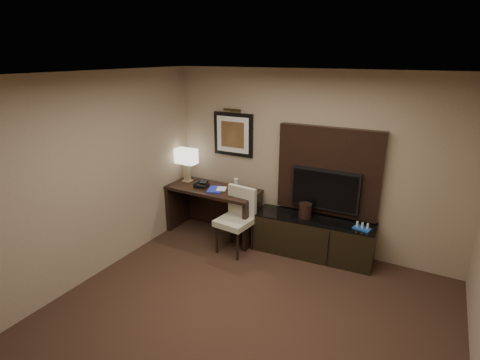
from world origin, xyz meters
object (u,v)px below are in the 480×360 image
Objects in this scene: water_bottle at (236,185)px; minibar_tray at (362,226)px; desk_phone at (201,184)px; desk at (214,211)px; desk_chair at (234,221)px; table_lamp at (187,167)px; credenza at (313,237)px; tv at (325,190)px; ice_bucket at (305,211)px.

minibar_tray is (1.99, -0.02, -0.27)m from water_bottle.
desk_phone is at bearing -167.80° from water_bottle.
desk is 0.70m from desk_chair.
table_lamp reaches higher than desk_chair.
credenza is 0.74m from tv.
desk reaches higher than minibar_tray.
water_bottle is at bearing 13.95° from desk.
tv is (0.08, 0.14, 0.72)m from credenza.
desk_phone reaches higher than desk.
desk_chair is 1.93× the size of table_lamp.
ice_bucket is (1.75, 0.11, -0.16)m from desk_phone.
table_lamp is (-1.17, 0.45, 0.57)m from desk_chair.
water_bottle reaches higher than minibar_tray.
water_bottle is at bearing 179.29° from ice_bucket.
tv is 0.73m from minibar_tray.
desk_chair is at bearing -161.01° from credenza.
desk_chair is 0.94m from desk_phone.
desk_chair is (-1.09, -0.46, 0.20)m from credenza.
table_lamp reaches higher than ice_bucket.
tv is 1.42m from desk_chair.
credenza is 8.18× the size of desk_phone.
desk is 7.05× the size of ice_bucket.
table_lamp is 2.15m from ice_bucket.
minibar_tray reaches higher than credenza.
desk_phone is (-1.89, -0.14, 0.57)m from credenza.
water_bottle is at bearing 5.60° from desk_phone.
desk_phone is 2.59m from minibar_tray.
desk_phone is (0.37, -0.12, -0.21)m from table_lamp.
desk is at bearing -177.24° from ice_bucket.
water_bottle reaches higher than desk_chair.
desk_phone is (-0.80, 0.33, 0.37)m from desk_chair.
tv is at bearing 6.19° from water_bottle.
credenza is at bearing -120.29° from tv.
credenza is 1.73× the size of desk_chair.
credenza is at bearing 177.57° from minibar_tray.
desk is 1.51× the size of desk_chair.
tv reaches higher than desk.
minibar_tray is (2.94, -0.02, -0.44)m from table_lamp.
tv is at bearing 1.38° from desk_phone.
table_lamp is at bearing 176.46° from credenza.
table_lamp is (-2.26, -0.01, 0.78)m from credenza.
desk is 0.88m from table_lamp.
water_bottle is (0.95, 0.00, -0.16)m from table_lamp.
credenza is at bearing 28.97° from desk_chair.
water_bottle is 1.19m from ice_bucket.
desk_chair is 4.38× the size of minibar_tray.
desk_chair reaches higher than credenza.
desk_phone is at bearing -179.77° from credenza.
credenza is 7.58× the size of minibar_tray.
table_lamp reaches higher than tv.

